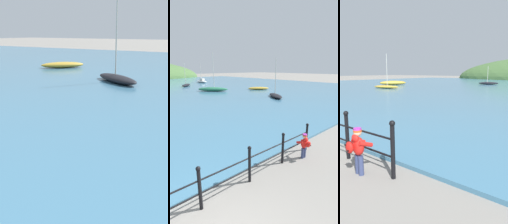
# 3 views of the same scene
# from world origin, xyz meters

# --- Properties ---
(boat_mid_harbor) EXTENTS (3.29, 2.96, 0.43)m
(boat_mid_harbor) POSITION_xyz_m (18.48, 17.96, 0.32)
(boat_mid_harbor) COLOR gold
(boat_mid_harbor) RESTS_ON water
(boat_white_sailboat) EXTENTS (2.89, 3.70, 4.48)m
(boat_white_sailboat) POSITION_xyz_m (14.72, 11.18, 0.33)
(boat_white_sailboat) COLOR black
(boat_white_sailboat) RESTS_ON water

